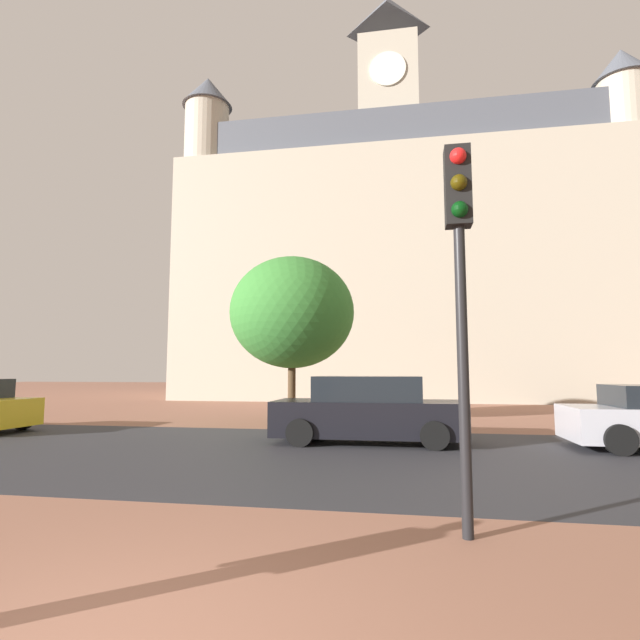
% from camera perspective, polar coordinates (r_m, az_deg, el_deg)
% --- Properties ---
extents(ground_plane, '(120.00, 120.00, 0.00)m').
position_cam_1_polar(ground_plane, '(12.77, 0.77, -13.71)').
color(ground_plane, '#93604C').
extents(street_asphalt_strip, '(120.00, 8.19, 0.00)m').
position_cam_1_polar(street_asphalt_strip, '(10.63, -1.19, -15.27)').
color(street_asphalt_strip, '#2D2D33').
rests_on(street_asphalt_strip, ground_plane).
extents(landmark_building, '(28.04, 15.68, 30.09)m').
position_cam_1_polar(landmark_building, '(35.51, 9.53, 5.90)').
color(landmark_building, '#B2A893').
rests_on(landmark_building, ground_plane).
extents(car_black, '(4.57, 2.00, 1.60)m').
position_cam_1_polar(car_black, '(12.17, 5.64, -10.47)').
color(car_black, black).
rests_on(car_black, ground_plane).
extents(traffic_light_pole, '(0.28, 0.34, 4.21)m').
position_cam_1_polar(traffic_light_pole, '(5.61, 15.93, 7.04)').
color(traffic_light_pole, black).
rests_on(traffic_light_pole, ground_plane).
extents(tree_curb_far, '(4.23, 4.23, 5.62)m').
position_cam_1_polar(tree_curb_far, '(16.79, -3.25, 0.87)').
color(tree_curb_far, '#4C3823').
rests_on(tree_curb_far, ground_plane).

